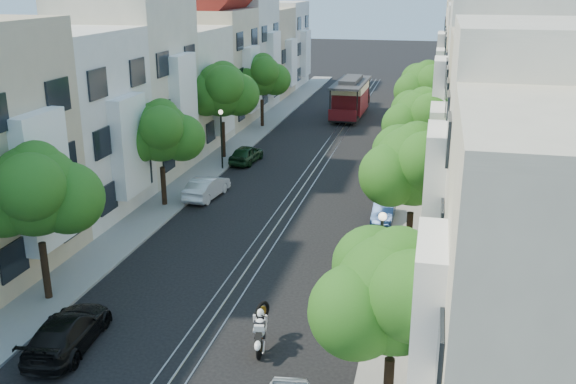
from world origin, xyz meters
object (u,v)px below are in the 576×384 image
Objects in this scene: lamp_west at (221,130)px; parked_car_e_mid at (384,212)px; tree_e_c at (422,120)px; sportbike_rider at (260,327)px; tree_w_b at (161,133)px; cable_car at (351,96)px; tree_e_b at (415,167)px; parked_car_w_far at (246,154)px; tree_w_a at (36,193)px; parked_car_e_far at (396,164)px; tree_w_c at (222,91)px; parked_car_w_mid at (207,187)px; lamp_east at (381,247)px; parked_car_w_near at (68,331)px; tree_e_a at (396,297)px; tree_e_d at (427,88)px; tree_w_d at (262,76)px.

parked_car_e_mid is at bearing -32.46° from lamp_west.
tree_e_c is 3.14× the size of sportbike_rider.
cable_car is at bearing 75.99° from tree_w_b.
tree_e_b reaches higher than parked_car_w_far.
parked_car_e_far is (12.74, 21.86, -4.08)m from tree_w_a.
parked_car_w_far is (-5.14, -18.17, -1.40)m from cable_car.
tree_w_c reaches higher than parked_car_w_mid.
tree_w_a is at bearing -90.00° from tree_w_c.
cable_car is at bearing 99.41° from lamp_east.
parked_car_e_mid is 18.47m from parked_car_w_near.
tree_w_c is 19.01m from cable_car.
parked_car_e_mid is 0.85× the size of parked_car_w_far.
parked_car_e_far is (11.90, 1.84, -2.20)m from lamp_west.
tree_e_a is 31.49m from tree_w_c.
lamp_west reaches higher than sportbike_rider.
tree_e_d is 15.60m from tree_w_c.
tree_w_d reaches higher than lamp_west.
tree_w_d is at bearing 90.00° from tree_w_a.
tree_e_d is 27.07m from lamp_east.
tree_w_b is at bearing -90.00° from tree_w_c.
tree_w_b reaches higher than sportbike_rider.
tree_e_c reaches higher than parked_car_w_far.
parked_car_e_far is at bearing 59.77° from tree_w_a.
tree_w_a is 5.79m from parked_car_w_near.
tree_e_a reaches higher than cable_car.
parked_car_w_near is (-10.00, -15.53, 0.13)m from parked_car_e_mid.
parked_car_e_far is at bearing 90.60° from parked_car_e_mid.
tree_e_b reaches higher than parked_car_e_far.
parked_car_w_far is at bearing 129.32° from tree_e_b.
lamp_west is at bearing 148.14° from parked_car_e_mid.
parked_car_w_mid is at bearing -93.00° from parked_car_w_near.
sportbike_rider is at bearing -136.96° from lamp_east.
tree_e_a is 3.02× the size of sportbike_rider.
tree_e_a reaches higher than parked_car_w_mid.
tree_w_a reaches higher than parked_car_e_far.
tree_e_b is at bearing -79.28° from parked_car_e_far.
tree_w_a is 34.00m from tree_w_d.
lamp_west is 23.28m from parked_car_w_near.
lamp_east is 0.46× the size of cable_car.
parked_car_w_near is at bearing 170.62° from tree_e_a.
lamp_east is (13.44, 2.02, -1.89)m from tree_w_a.
tree_w_a is at bearing 89.90° from parked_car_w_far.
lamp_east is at bearing 33.43° from sportbike_rider.
tree_w_b is 8.22m from lamp_west.
tree_e_c is (0.00, 23.00, 0.20)m from tree_e_a.
parked_car_w_mid is 1.05× the size of parked_car_w_far.
tree_e_a is at bearing -61.55° from lamp_west.
sportbike_rider reaches higher than parked_car_w_near.
lamp_east is (-0.96, -4.98, -1.89)m from tree_e_b.
parked_car_e_far is at bearing 113.26° from tree_e_c.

